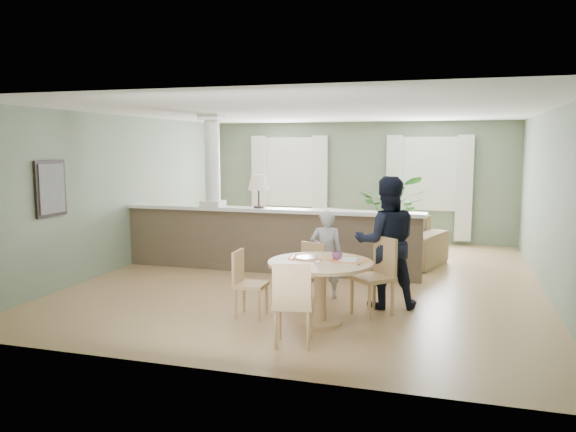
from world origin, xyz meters
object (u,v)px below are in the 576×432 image
(chair_far_boy, at_px, (309,271))
(chair_side, at_px, (246,280))
(houseplant, at_px, (394,211))
(dining_table, at_px, (321,274))
(man_person, at_px, (386,242))
(sofa, at_px, (362,236))
(child_person, at_px, (326,254))
(chair_far_man, at_px, (377,272))
(chair_near, at_px, (293,300))

(chair_far_boy, xyz_separation_m, chair_side, (-0.64, -0.73, -0.00))
(houseplant, bearing_deg, dining_table, -93.25)
(chair_far_boy, xyz_separation_m, man_person, (1.01, 0.21, 0.42))
(houseplant, bearing_deg, man_person, -85.44)
(chair_side, bearing_deg, dining_table, -92.17)
(sofa, relative_size, chair_side, 3.57)
(chair_side, relative_size, child_person, 0.67)
(chair_side, bearing_deg, child_person, -35.17)
(houseplant, relative_size, chair_far_man, 1.57)
(sofa, distance_m, chair_far_boy, 3.35)
(man_person, bearing_deg, houseplant, -100.56)
(chair_near, distance_m, chair_side, 1.27)
(chair_far_boy, bearing_deg, dining_table, -48.38)
(chair_far_man, distance_m, chair_near, 1.63)
(houseplant, xyz_separation_m, man_person, (0.36, -4.52, 0.10))
(dining_table, bearing_deg, chair_near, -96.42)
(sofa, xyz_separation_m, chair_far_man, (0.76, -3.51, 0.11))
(man_person, bearing_deg, sofa, -90.38)
(dining_table, xyz_separation_m, chair_far_boy, (-0.34, 0.75, -0.15))
(houseplant, xyz_separation_m, chair_far_man, (0.30, -4.89, -0.23))
(man_person, bearing_deg, dining_table, 39.71)
(houseplant, height_order, dining_table, houseplant)
(dining_table, relative_size, chair_near, 1.35)
(chair_far_man, height_order, chair_side, chair_far_man)
(chair_far_man, bearing_deg, houseplant, 137.00)
(houseplant, height_order, man_person, man_person)
(chair_far_boy, xyz_separation_m, chair_near, (0.24, -1.63, 0.06))
(sofa, relative_size, houseplant, 1.93)
(chair_far_man, distance_m, chair_side, 1.69)
(houseplant, distance_m, chair_side, 5.62)
(sofa, height_order, chair_far_man, chair_far_man)
(sofa, relative_size, man_person, 1.71)
(houseplant, relative_size, chair_far_boy, 1.84)
(man_person, bearing_deg, chair_near, 52.14)
(sofa, height_order, man_person, man_person)
(chair_far_boy, bearing_deg, chair_near, -64.61)
(sofa, relative_size, child_person, 2.38)
(dining_table, height_order, child_person, child_person)
(chair_side, bearing_deg, chair_near, -136.87)
(houseplant, distance_m, chair_far_boy, 4.79)
(man_person, bearing_deg, chair_side, 14.34)
(child_person, bearing_deg, houseplant, -105.06)
(chair_near, bearing_deg, chair_side, -56.11)
(dining_table, distance_m, chair_near, 0.90)
(child_person, xyz_separation_m, man_person, (0.87, -0.22, 0.25))
(dining_table, bearing_deg, chair_far_man, 43.91)
(chair_near, bearing_deg, chair_far_man, -125.96)
(chair_far_man, height_order, chair_near, chair_far_man)
(houseplant, relative_size, chair_near, 1.65)
(dining_table, relative_size, chair_far_man, 1.28)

